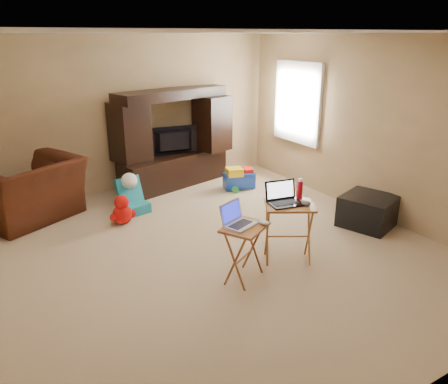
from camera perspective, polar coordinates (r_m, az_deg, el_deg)
floor at (r=5.42m, az=-1.08°, el=-7.36°), size 5.50×5.50×0.00m
ceiling at (r=4.82m, az=-1.29°, el=20.13°), size 5.50×5.50×0.00m
wall_back at (r=7.44m, az=-11.79°, el=9.97°), size 5.00×0.00×5.00m
wall_front at (r=3.03m, az=25.46°, el=-6.15°), size 5.00×0.00×5.00m
wall_right at (r=6.54m, az=18.48°, el=8.03°), size 0.00×5.50×5.50m
window_pane at (r=7.59m, az=9.66°, el=11.44°), size 0.00×1.20×1.20m
window_frame at (r=7.58m, az=9.54°, el=11.43°), size 0.06×1.14×1.34m
entertainment_center at (r=7.45m, az=-6.62°, el=6.91°), size 2.07×0.99×1.65m
television at (r=7.42m, az=-6.47°, el=6.59°), size 0.84×0.21×0.48m
recliner at (r=6.69m, az=-24.26°, el=0.22°), size 1.70×1.62×0.86m
child_rocker at (r=6.51m, az=-11.82°, el=-0.51°), size 0.47×0.51×0.51m
plush_toy at (r=6.17m, az=-13.16°, el=-2.22°), size 0.38×0.32×0.42m
push_toy at (r=7.39m, az=1.98°, el=1.87°), size 0.59×0.49×0.39m
ottoman at (r=6.28m, az=18.31°, el=-2.34°), size 0.83×0.83×0.42m
tray_table_left at (r=4.65m, az=2.66°, el=-7.95°), size 0.60×0.56×0.62m
tray_table_right at (r=5.05m, az=8.37°, el=-5.28°), size 0.68×0.64×0.70m
laptop_left at (r=4.48m, az=2.22°, el=-3.03°), size 0.40×0.37×0.24m
laptop_right at (r=4.86m, az=8.13°, el=-0.28°), size 0.41×0.36×0.24m
mouse_left at (r=4.55m, az=5.22°, el=-3.99°), size 0.11×0.14×0.05m
mouse_right at (r=4.90m, az=10.65°, el=-1.41°), size 0.12×0.16×0.06m
water_bottle at (r=5.06m, az=9.84°, el=0.27°), size 0.07×0.07×0.22m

